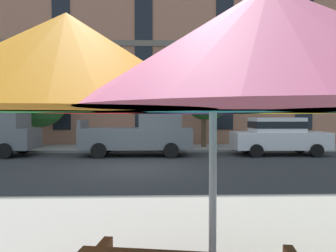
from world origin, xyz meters
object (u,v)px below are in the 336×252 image
pickup_gray_midblock (142,134)px  sedan_white (278,135)px  street_tree_left (39,97)px  street_tree_middle (206,101)px  patio_umbrella (213,80)px

pickup_gray_midblock → sedan_white: size_ratio=1.16×
street_tree_left → street_tree_middle: 9.39m
street_tree_left → street_tree_middle: street_tree_left is taller
sedan_white → street_tree_middle: size_ratio=1.16×
sedan_white → street_tree_middle: 4.71m
patio_umbrella → sedan_white: bearing=67.3°
street_tree_left → street_tree_middle: (9.38, -0.12, -0.18)m
pickup_gray_midblock → patio_umbrella: size_ratio=1.28×
street_tree_left → patio_umbrella: (7.05, -16.02, -0.81)m
street_tree_middle → patio_umbrella: street_tree_middle is taller
pickup_gray_midblock → street_tree_left: bearing=150.6°
patio_umbrella → street_tree_left: bearing=113.7°
street_tree_left → street_tree_middle: bearing=-0.7°
pickup_gray_midblock → sedan_white: pickup_gray_midblock is taller
pickup_gray_midblock → patio_umbrella: bearing=-84.8°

